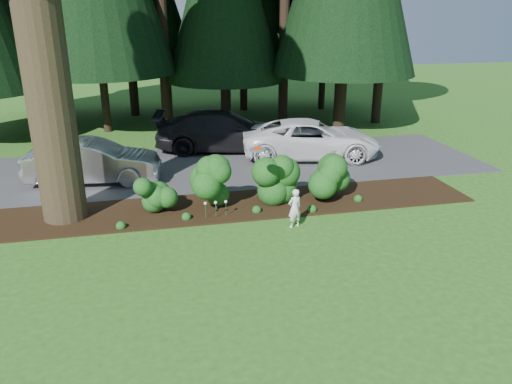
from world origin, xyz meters
TOP-DOWN VIEW (x-y plane):
  - ground at (0.00, 0.00)m, footprint 80.00×80.00m
  - mulch_bed at (0.00, 3.25)m, footprint 16.00×2.50m
  - driveway at (0.00, 7.50)m, footprint 22.00×6.00m
  - shrub_row at (0.77, 3.14)m, footprint 6.53×1.60m
  - lily_cluster at (-0.30, 2.40)m, footprint 0.69×0.09m
  - car_silver_wagon at (-4.02, 6.55)m, footprint 4.74×2.17m
  - car_white_suv at (4.43, 7.86)m, footprint 5.98×3.63m
  - car_dark_suv at (1.12, 9.80)m, footprint 6.13×3.28m
  - child at (1.78, 1.37)m, footprint 0.48×0.38m
  - frisbee at (0.77, 1.62)m, footprint 0.45×0.45m

SIDE VIEW (x-z plane):
  - ground at x=0.00m, z-range 0.00..0.00m
  - driveway at x=0.00m, z-range 0.00..0.03m
  - mulch_bed at x=0.00m, z-range 0.00..0.05m
  - lily_cluster at x=-0.30m, z-range 0.21..0.78m
  - child at x=1.78m, z-range 0.00..1.14m
  - car_silver_wagon at x=-4.02m, z-range 0.03..1.54m
  - car_white_suv at x=4.43m, z-range 0.03..1.58m
  - shrub_row at x=0.77m, z-range 0.00..1.61m
  - car_dark_suv at x=1.12m, z-range 0.03..1.72m
  - frisbee at x=0.77m, z-range 2.22..2.31m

